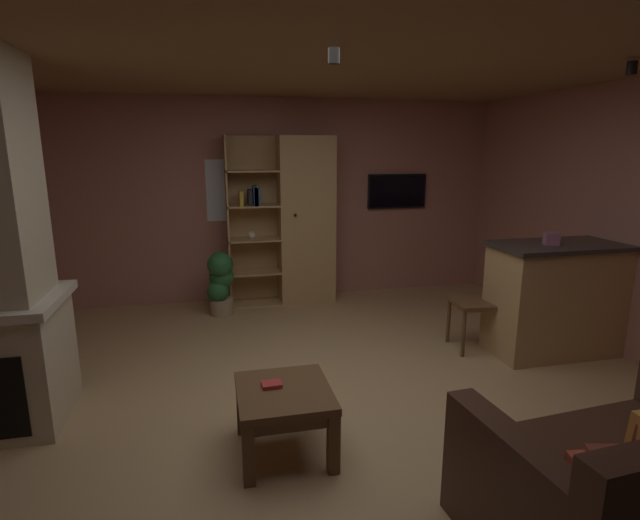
# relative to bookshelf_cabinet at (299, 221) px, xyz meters

# --- Properties ---
(floor) EXTENTS (5.71, 5.87, 0.02)m
(floor) POSITION_rel_bookshelf_cabinet_xyz_m (-0.25, -2.69, -1.03)
(floor) COLOR tan
(floor) RESTS_ON ground
(wall_back) EXTENTS (5.83, 0.06, 2.50)m
(wall_back) POSITION_rel_bookshelf_cabinet_xyz_m (-0.25, 0.27, 0.23)
(wall_back) COLOR #AD7060
(wall_back) RESTS_ON ground
(ceiling) EXTENTS (5.71, 5.87, 0.02)m
(ceiling) POSITION_rel_bookshelf_cabinet_xyz_m (-0.25, -2.69, 1.49)
(ceiling) COLOR #8E6B47
(window_pane_back) EXTENTS (0.68, 0.01, 0.75)m
(window_pane_back) POSITION_rel_bookshelf_cabinet_xyz_m (-0.76, 0.24, 0.37)
(window_pane_back) COLOR white
(bookshelf_cabinet) EXTENTS (1.30, 0.41, 2.05)m
(bookshelf_cabinet) POSITION_rel_bookshelf_cabinet_xyz_m (0.00, 0.00, 0.00)
(bookshelf_cabinet) COLOR tan
(bookshelf_cabinet) RESTS_ON ground
(kitchen_bar_counter) EXTENTS (1.45, 0.63, 1.05)m
(kitchen_bar_counter) POSITION_rel_bookshelf_cabinet_xyz_m (2.16, -2.12, -0.49)
(kitchen_bar_counter) COLOR tan
(kitchen_bar_counter) RESTS_ON ground
(tissue_box) EXTENTS (0.16, 0.16, 0.11)m
(tissue_box) POSITION_rel_bookshelf_cabinet_xyz_m (1.91, -2.15, 0.08)
(tissue_box) COLOR #995972
(tissue_box) RESTS_ON kitchen_bar_counter
(leather_couch) EXTENTS (1.51, 1.06, 0.84)m
(leather_couch) POSITION_rel_bookshelf_cabinet_xyz_m (0.83, -4.26, -0.72)
(leather_couch) COLOR #382116
(leather_couch) RESTS_ON ground
(coffee_table) EXTENTS (0.58, 0.62, 0.43)m
(coffee_table) POSITION_rel_bookshelf_cabinet_xyz_m (-0.67, -3.12, -0.68)
(coffee_table) COLOR brown
(coffee_table) RESTS_ON ground
(table_book_0) EXTENTS (0.13, 0.10, 0.03)m
(table_book_0) POSITION_rel_bookshelf_cabinet_xyz_m (-0.74, -3.07, -0.58)
(table_book_0) COLOR #B22D2D
(table_book_0) RESTS_ON coffee_table
(dining_chair) EXTENTS (0.46, 0.46, 0.92)m
(dining_chair) POSITION_rel_bookshelf_cabinet_xyz_m (1.44, -1.89, -0.49)
(dining_chair) COLOR brown
(dining_chair) RESTS_ON ground
(potted_floor_plant) EXTENTS (0.32, 0.34, 0.75)m
(potted_floor_plant) POSITION_rel_bookshelf_cabinet_xyz_m (-0.99, -0.34, -0.62)
(potted_floor_plant) COLOR #9E896B
(potted_floor_plant) RESTS_ON ground
(wall_mounted_tv) EXTENTS (0.80, 0.06, 0.45)m
(wall_mounted_tv) POSITION_rel_bookshelf_cabinet_xyz_m (1.36, 0.21, 0.33)
(wall_mounted_tv) COLOR black
(track_light_spot_1) EXTENTS (0.07, 0.07, 0.09)m
(track_light_spot_1) POSITION_rel_bookshelf_cabinet_xyz_m (-0.29, -2.86, 1.41)
(track_light_spot_1) COLOR black
(track_light_spot_2) EXTENTS (0.07, 0.07, 0.09)m
(track_light_spot_2) POSITION_rel_bookshelf_cabinet_xyz_m (1.82, -2.88, 1.41)
(track_light_spot_2) COLOR black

